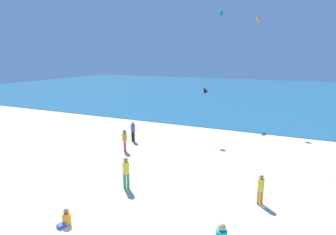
{
  "coord_description": "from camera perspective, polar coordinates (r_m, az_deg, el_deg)",
  "views": [
    {
      "loc": [
        6.3,
        -7.34,
        6.85
      ],
      "look_at": [
        0.0,
        6.27,
        3.58
      ],
      "focal_mm": 30.36,
      "sensor_mm": 36.0,
      "label": 1
    }
  ],
  "objects": [
    {
      "name": "kite_black",
      "position": [
        22.99,
        7.41,
        5.51
      ],
      "size": [
        0.65,
        0.48,
        1.35
      ],
      "rotation": [
        0.0,
        0.0,
        4.61
      ],
      "color": "black"
    },
    {
      "name": "person_0",
      "position": [
        20.82,
        -8.69,
        -4.31
      ],
      "size": [
        0.43,
        0.43,
        1.64
      ],
      "rotation": [
        0.0,
        0.0,
        0.44
      ],
      "color": "red",
      "rests_on": "ground_plane"
    },
    {
      "name": "person_6",
      "position": [
        15.16,
        -8.43,
        -10.57
      ],
      "size": [
        0.4,
        0.4,
        1.72
      ],
      "rotation": [
        0.0,
        0.0,
        1.77
      ],
      "color": "green",
      "rests_on": "ground_plane"
    },
    {
      "name": "ocean_water",
      "position": [
        56.53,
        18.32,
        4.76
      ],
      "size": [
        120.0,
        60.0,
        0.05
      ],
      "primitive_type": "cube",
      "color": "#236084",
      "rests_on": "ground_plane"
    },
    {
      "name": "person_5",
      "position": [
        14.27,
        18.12,
        -13.2
      ],
      "size": [
        0.41,
        0.41,
        1.47
      ],
      "rotation": [
        0.0,
        0.0,
        2.2
      ],
      "color": "orange",
      "rests_on": "ground_plane"
    },
    {
      "name": "kite_teal",
      "position": [
        32.47,
        10.62,
        19.89
      ],
      "size": [
        0.31,
        0.86,
        1.18
      ],
      "rotation": [
        0.0,
        0.0,
        1.1
      ],
      "color": "#1EADAD"
    },
    {
      "name": "ground_plane",
      "position": [
        19.68,
        4.61,
        -8.1
      ],
      "size": [
        120.0,
        120.0,
        0.0
      ],
      "primitive_type": "plane",
      "color": "beige"
    },
    {
      "name": "person_4",
      "position": [
        23.21,
        -7.05,
        -2.51
      ],
      "size": [
        0.39,
        0.39,
        1.64
      ],
      "rotation": [
        0.0,
        0.0,
        1.35
      ],
      "color": "black",
      "rests_on": "ground_plane"
    },
    {
      "name": "kite_orange",
      "position": [
        30.08,
        17.71,
        18.57
      ],
      "size": [
        0.53,
        0.58,
        1.21
      ],
      "rotation": [
        0.0,
        0.0,
        3.39
      ],
      "color": "orange"
    },
    {
      "name": "person_1",
      "position": [
        13.1,
        -19.83,
        -18.65
      ],
      "size": [
        0.44,
        0.63,
        0.72
      ],
      "rotation": [
        0.0,
        0.0,
        4.46
      ],
      "color": "orange",
      "rests_on": "ground_plane"
    }
  ]
}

